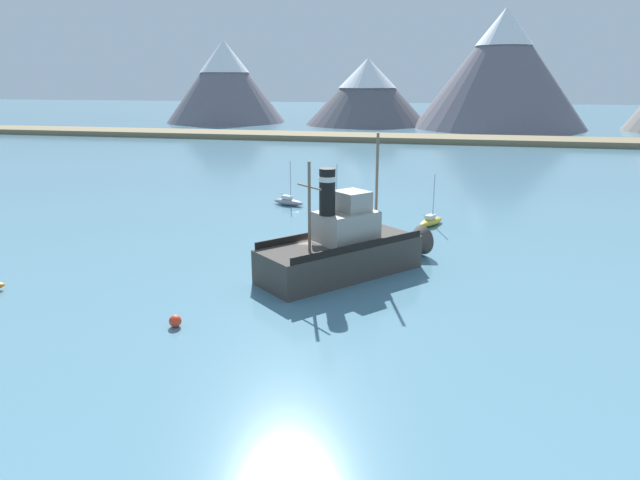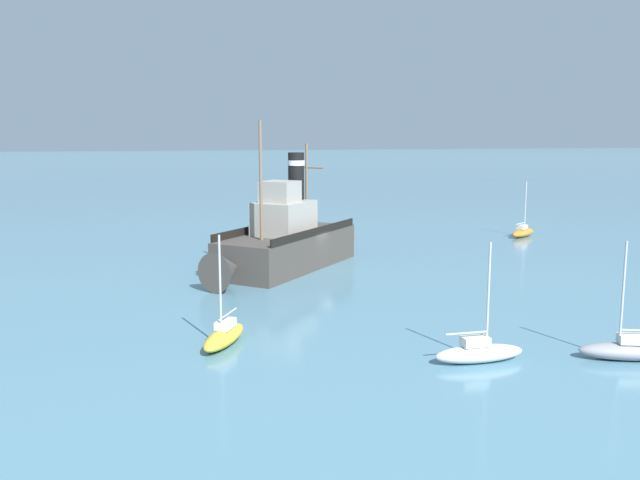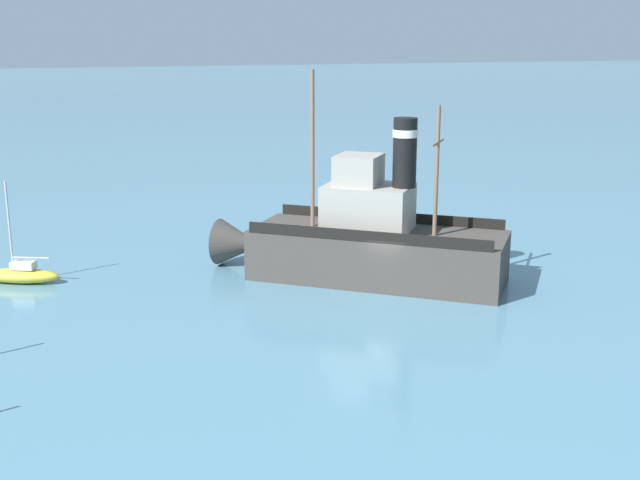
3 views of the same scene
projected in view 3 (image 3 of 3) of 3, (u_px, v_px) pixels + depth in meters
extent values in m
plane|color=teal|center=(388.00, 290.00, 37.07)|extent=(600.00, 600.00, 0.00)
cube|color=#423D38|center=(378.00, 255.00, 38.39)|extent=(11.19, 11.95, 2.40)
cone|color=#423D38|center=(240.00, 243.00, 40.65)|extent=(3.35, 3.35, 2.35)
cube|color=#9E998E|center=(368.00, 208.00, 37.98)|extent=(4.89, 4.99, 2.20)
cube|color=#9E998E|center=(359.00, 170.00, 37.70)|extent=(2.97, 2.95, 1.40)
cylinder|color=black|center=(405.00, 153.00, 36.79)|extent=(1.10, 1.10, 3.20)
cylinder|color=silver|center=(405.00, 133.00, 36.57)|extent=(1.16, 1.16, 0.35)
cylinder|color=#75604C|center=(313.00, 150.00, 38.21)|extent=(0.20, 0.20, 7.50)
cylinder|color=#75604C|center=(437.00, 172.00, 36.51)|extent=(0.20, 0.20, 6.00)
cylinder|color=#75604C|center=(438.00, 143.00, 36.19)|extent=(2.04, 1.79, 0.12)
cube|color=black|center=(366.00, 236.00, 36.06)|extent=(7.56, 8.69, 0.50)
cube|color=black|center=(389.00, 217.00, 40.01)|extent=(7.56, 8.69, 0.50)
ellipsoid|color=gold|center=(20.00, 276.00, 38.06)|extent=(2.72, 3.88, 0.70)
cube|color=silver|center=(23.00, 265.00, 37.91)|extent=(1.07, 1.27, 0.36)
cylinder|color=#B7B7BC|center=(9.00, 225.00, 37.49)|extent=(0.10, 0.10, 4.20)
cylinder|color=#B7B7BC|center=(31.00, 258.00, 37.79)|extent=(0.90, 1.64, 0.08)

